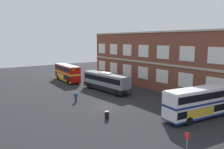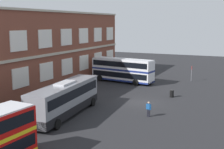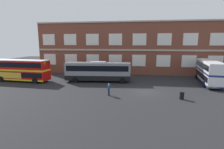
{
  "view_description": "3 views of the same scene",
  "coord_description": "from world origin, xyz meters",
  "px_view_note": "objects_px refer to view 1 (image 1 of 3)",
  "views": [
    {
      "loc": [
        27.13,
        -18.46,
        10.38
      ],
      "look_at": [
        -4.02,
        4.0,
        4.17
      ],
      "focal_mm": 35.03,
      "sensor_mm": 36.0,
      "label": 1
    },
    {
      "loc": [
        -35.09,
        -12.03,
        10.17
      ],
      "look_at": [
        -4.36,
        2.13,
        4.21
      ],
      "focal_mm": 47.46,
      "sensor_mm": 36.0,
      "label": 2
    },
    {
      "loc": [
        -1.29,
        -25.64,
        7.2
      ],
      "look_at": [
        -5.33,
        1.19,
        2.26
      ],
      "focal_mm": 28.01,
      "sensor_mm": 36.0,
      "label": 3
    }
  ],
  "objects_px": {
    "double_decker_middle": "(200,102)",
    "station_litter_bin": "(107,115)",
    "double_decker_near": "(67,73)",
    "bus_stand_flag": "(187,145)",
    "touring_coach": "(106,82)",
    "waiting_passenger": "(76,96)"
  },
  "relations": [
    {
      "from": "double_decker_middle",
      "to": "station_litter_bin",
      "type": "bearing_deg",
      "value": -123.91
    },
    {
      "from": "double_decker_near",
      "to": "station_litter_bin",
      "type": "xyz_separation_m",
      "value": [
        27.61,
        -6.85,
        -1.63
      ]
    },
    {
      "from": "bus_stand_flag",
      "to": "station_litter_bin",
      "type": "bearing_deg",
      "value": 177.94
    },
    {
      "from": "double_decker_near",
      "to": "double_decker_middle",
      "type": "height_order",
      "value": "same"
    },
    {
      "from": "station_litter_bin",
      "to": "bus_stand_flag",
      "type": "bearing_deg",
      "value": -2.06
    },
    {
      "from": "touring_coach",
      "to": "bus_stand_flag",
      "type": "height_order",
      "value": "touring_coach"
    },
    {
      "from": "touring_coach",
      "to": "station_litter_bin",
      "type": "distance_m",
      "value": 15.76
    },
    {
      "from": "bus_stand_flag",
      "to": "station_litter_bin",
      "type": "distance_m",
      "value": 12.57
    },
    {
      "from": "double_decker_middle",
      "to": "waiting_passenger",
      "type": "relative_size",
      "value": 6.62
    },
    {
      "from": "touring_coach",
      "to": "station_litter_bin",
      "type": "relative_size",
      "value": 11.83
    },
    {
      "from": "waiting_passenger",
      "to": "bus_stand_flag",
      "type": "relative_size",
      "value": 0.63
    },
    {
      "from": "double_decker_near",
      "to": "station_litter_bin",
      "type": "height_order",
      "value": "double_decker_near"
    },
    {
      "from": "waiting_passenger",
      "to": "touring_coach",
      "type": "bearing_deg",
      "value": 112.44
    },
    {
      "from": "double_decker_near",
      "to": "bus_stand_flag",
      "type": "height_order",
      "value": "double_decker_near"
    },
    {
      "from": "touring_coach",
      "to": "bus_stand_flag",
      "type": "bearing_deg",
      "value": -19.65
    },
    {
      "from": "double_decker_near",
      "to": "touring_coach",
      "type": "bearing_deg",
      "value": 7.2
    },
    {
      "from": "double_decker_middle",
      "to": "bus_stand_flag",
      "type": "xyz_separation_m",
      "value": [
        5.6,
        -10.74,
        -0.51
      ]
    },
    {
      "from": "double_decker_near",
      "to": "double_decker_middle",
      "type": "distance_m",
      "value": 34.69
    },
    {
      "from": "double_decker_middle",
      "to": "touring_coach",
      "type": "distance_m",
      "value": 20.06
    },
    {
      "from": "station_litter_bin",
      "to": "touring_coach",
      "type": "bearing_deg",
      "value": 146.41
    },
    {
      "from": "touring_coach",
      "to": "waiting_passenger",
      "type": "xyz_separation_m",
      "value": [
        3.48,
        -8.42,
        -0.98
      ]
    },
    {
      "from": "touring_coach",
      "to": "bus_stand_flag",
      "type": "xyz_separation_m",
      "value": [
        25.59,
        -9.13,
        -0.27
      ]
    }
  ]
}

